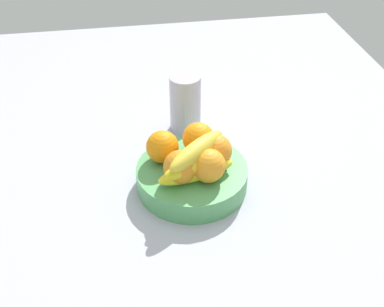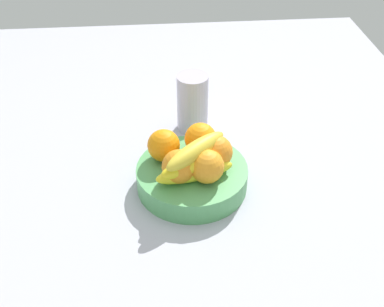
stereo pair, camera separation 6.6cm
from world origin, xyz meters
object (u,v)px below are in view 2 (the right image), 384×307
object	(u,v)px
orange_back_left	(207,166)
orange_center	(179,166)
thermos_tumbler	(193,103)
orange_back_right	(216,152)
orange_front_left	(200,139)
banana_bunch	(196,162)
fruit_bowl	(192,177)
orange_front_right	(164,145)

from	to	relation	value
orange_back_left	orange_center	bearing A→B (deg)	-94.99
orange_back_left	thermos_tumbler	distance (cm)	27.34
orange_back_left	thermos_tumbler	xyz separation A→B (cm)	(-27.31, -0.64, -1.20)
orange_back_left	orange_back_right	world-z (taller)	same
orange_center	orange_front_left	bearing A→B (deg)	149.82
orange_center	banana_bunch	xyz separation A→B (cm)	(-0.51, 3.63, 0.57)
orange_center	orange_back_left	world-z (taller)	same
fruit_bowl	thermos_tumbler	distance (cm)	23.74
fruit_bowl	orange_front_right	world-z (taller)	orange_front_right
orange_back_right	thermos_tumbler	distance (cm)	22.70
fruit_bowl	orange_front_right	distance (cm)	9.47
orange_center	banana_bunch	bearing A→B (deg)	97.95
orange_front_left	orange_back_right	bearing A→B (deg)	29.55
fruit_bowl	banana_bunch	bearing A→B (deg)	9.75
orange_front_right	orange_back_left	size ratio (longest dim) A/B	1.00
orange_back_right	banana_bunch	size ratio (longest dim) A/B	0.41
orange_back_right	orange_center	bearing A→B (deg)	-62.63
orange_back_left	orange_back_right	xyz separation A→B (cm)	(-4.86, 2.52, 0.00)
orange_front_left	thermos_tumbler	size ratio (longest dim) A/B	0.48
fruit_bowl	orange_front_left	distance (cm)	8.83
orange_back_right	thermos_tumbler	bearing A→B (deg)	-171.99
orange_back_left	orange_front_left	bearing A→B (deg)	-177.85
orange_center	thermos_tumbler	world-z (taller)	thermos_tumbler
orange_center	orange_back_right	xyz separation A→B (cm)	(-4.35, 8.40, 0.00)
orange_back_left	banana_bunch	world-z (taller)	banana_bunch
orange_front_right	banana_bunch	size ratio (longest dim) A/B	0.41
orange_back_right	thermos_tumbler	size ratio (longest dim) A/B	0.48
orange_front_left	orange_front_right	world-z (taller)	same
orange_center	orange_back_right	bearing A→B (deg)	117.37
orange_front_right	thermos_tumbler	distance (cm)	20.83
orange_front_right	orange_center	size ratio (longest dim) A/B	1.00
orange_back_right	banana_bunch	world-z (taller)	banana_bunch
orange_front_left	orange_back_right	distance (cm)	5.88
orange_back_left	orange_back_right	size ratio (longest dim) A/B	1.00
orange_front_left	orange_front_right	distance (cm)	8.55
orange_front_left	orange_back_right	size ratio (longest dim) A/B	1.00
orange_back_left	banana_bunch	bearing A→B (deg)	-114.40
fruit_bowl	thermos_tumbler	size ratio (longest dim) A/B	1.62
orange_front_right	fruit_bowl	bearing A→B (deg)	56.39
orange_front_left	orange_center	world-z (taller)	same
orange_front_right	banana_bunch	distance (cm)	9.66
orange_center	orange_back_left	size ratio (longest dim) A/B	1.00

